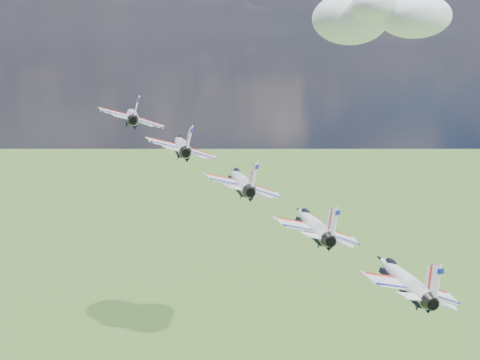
# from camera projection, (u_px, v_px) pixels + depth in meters

# --- Properties ---
(cloud_far) EXTENTS (54.06, 42.48, 21.24)m
(cloud_far) POSITION_uv_depth(u_px,v_px,m) (377.00, 12.00, 280.81)
(cloud_far) COLOR white
(jet_0) EXTENTS (13.45, 16.20, 6.86)m
(jet_0) POSITION_uv_depth(u_px,v_px,m) (132.00, 115.00, 101.51)
(jet_0) COLOR white
(jet_1) EXTENTS (13.45, 16.20, 6.86)m
(jet_1) POSITION_uv_depth(u_px,v_px,m) (181.00, 144.00, 93.07)
(jet_1) COLOR white
(jet_2) EXTENTS (13.45, 16.20, 6.86)m
(jet_2) POSITION_uv_depth(u_px,v_px,m) (240.00, 180.00, 84.62)
(jet_2) COLOR silver
(jet_3) EXTENTS (13.45, 16.20, 6.86)m
(jet_3) POSITION_uv_depth(u_px,v_px,m) (312.00, 223.00, 76.18)
(jet_3) COLOR white
(jet_4) EXTENTS (13.45, 16.20, 6.86)m
(jet_4) POSITION_uv_depth(u_px,v_px,m) (402.00, 278.00, 67.74)
(jet_4) COLOR silver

